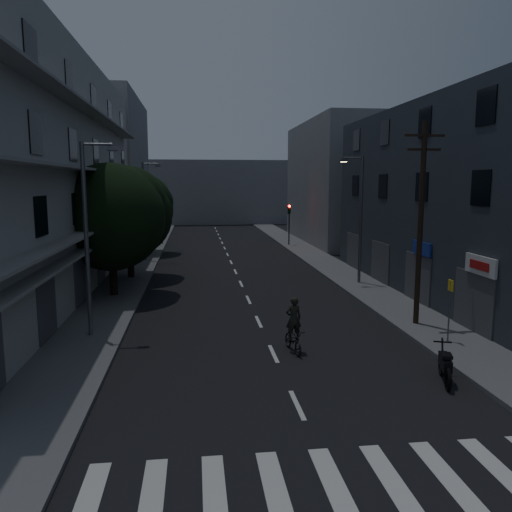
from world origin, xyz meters
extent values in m
plane|color=black|center=(0.00, 25.00, 0.00)|extent=(160.00, 160.00, 0.00)
cube|color=#565659|center=(-7.50, 25.00, 0.07)|extent=(3.00, 90.00, 0.15)
cube|color=#565659|center=(7.50, 25.00, 0.07)|extent=(3.00, 90.00, 0.15)
cube|color=beige|center=(-5.20, -2.00, 0.01)|extent=(0.50, 3.00, 0.01)
cube|color=beige|center=(-3.90, -2.00, 0.01)|extent=(0.50, 3.00, 0.01)
cube|color=beige|center=(-2.60, -2.00, 0.01)|extent=(0.50, 3.00, 0.01)
cube|color=beige|center=(-1.30, -2.00, 0.01)|extent=(0.50, 3.00, 0.01)
cube|color=beige|center=(0.00, -2.00, 0.01)|extent=(0.50, 3.00, 0.01)
cube|color=beige|center=(1.30, -2.00, 0.01)|extent=(0.50, 3.00, 0.01)
cube|color=beige|center=(2.60, -2.00, 0.01)|extent=(0.50, 3.00, 0.01)
cube|color=beige|center=(3.90, -2.00, 0.01)|extent=(0.50, 3.00, 0.01)
cube|color=beige|center=(0.00, 2.00, 0.01)|extent=(0.15, 2.00, 0.01)
cube|color=beige|center=(0.00, 6.50, 0.01)|extent=(0.15, 2.00, 0.01)
cube|color=beige|center=(0.00, 11.00, 0.01)|extent=(0.15, 2.00, 0.01)
cube|color=beige|center=(0.00, 15.50, 0.01)|extent=(0.15, 2.00, 0.01)
cube|color=beige|center=(0.00, 20.00, 0.01)|extent=(0.15, 2.00, 0.01)
cube|color=beige|center=(0.00, 24.50, 0.01)|extent=(0.15, 2.00, 0.01)
cube|color=beige|center=(0.00, 29.00, 0.01)|extent=(0.15, 2.00, 0.01)
cube|color=beige|center=(0.00, 33.50, 0.01)|extent=(0.15, 2.00, 0.01)
cube|color=beige|center=(0.00, 38.00, 0.01)|extent=(0.15, 2.00, 0.01)
cube|color=beige|center=(0.00, 42.50, 0.01)|extent=(0.15, 2.00, 0.01)
cube|color=beige|center=(0.00, 47.00, 0.01)|extent=(0.15, 2.00, 0.01)
cube|color=beige|center=(0.00, 51.50, 0.01)|extent=(0.15, 2.00, 0.01)
cube|color=beige|center=(0.00, 56.00, 0.01)|extent=(0.15, 2.00, 0.01)
cube|color=beige|center=(0.00, 60.50, 0.01)|extent=(0.15, 2.00, 0.01)
cube|color=#9E9E9A|center=(-12.00, 18.00, 7.00)|extent=(6.00, 36.00, 14.00)
cube|color=black|center=(-8.98, 9.00, 2.00)|extent=(0.06, 1.60, 1.60)
cube|color=black|center=(-8.98, 15.00, 2.00)|extent=(0.06, 1.60, 1.60)
cube|color=black|center=(-8.98, 21.00, 2.00)|extent=(0.06, 1.60, 1.60)
cube|color=black|center=(-8.98, 27.00, 2.00)|extent=(0.06, 1.60, 1.60)
cube|color=black|center=(-8.98, 33.00, 2.00)|extent=(0.06, 1.60, 1.60)
cube|color=black|center=(-8.98, 9.00, 5.20)|extent=(0.06, 1.60, 1.60)
cube|color=black|center=(-8.98, 15.00, 5.20)|extent=(0.06, 1.60, 1.60)
cube|color=black|center=(-8.98, 21.00, 5.20)|extent=(0.06, 1.60, 1.60)
cube|color=black|center=(-8.98, 27.00, 5.20)|extent=(0.06, 1.60, 1.60)
cube|color=black|center=(-8.98, 33.00, 5.20)|extent=(0.06, 1.60, 1.60)
cube|color=black|center=(-8.98, 9.00, 8.40)|extent=(0.06, 1.60, 1.60)
cube|color=black|center=(-8.98, 15.00, 8.40)|extent=(0.06, 1.60, 1.60)
cube|color=black|center=(-8.98, 21.00, 8.40)|extent=(0.06, 1.60, 1.60)
cube|color=black|center=(-8.98, 27.00, 8.40)|extent=(0.06, 1.60, 1.60)
cube|color=black|center=(-8.98, 33.00, 8.40)|extent=(0.06, 1.60, 1.60)
cube|color=black|center=(-8.98, 9.00, 11.60)|extent=(0.06, 1.60, 1.60)
cube|color=black|center=(-8.98, 15.00, 11.60)|extent=(0.06, 1.60, 1.60)
cube|color=black|center=(-8.98, 21.00, 11.60)|extent=(0.06, 1.60, 1.60)
cube|color=black|center=(-8.98, 27.00, 11.60)|extent=(0.06, 1.60, 1.60)
cube|color=black|center=(-8.98, 33.00, 11.60)|extent=(0.06, 1.60, 1.60)
cube|color=gray|center=(-8.50, 18.00, 4.00)|extent=(1.00, 32.40, 0.12)
cube|color=gray|center=(-8.50, 18.00, 7.20)|extent=(1.00, 32.40, 0.12)
cube|color=gray|center=(-8.50, 18.00, 10.40)|extent=(1.00, 32.40, 0.12)
cube|color=gray|center=(-8.60, 18.00, 3.10)|extent=(0.80, 32.40, 0.12)
cube|color=#424247|center=(-8.97, 9.00, 1.40)|extent=(0.06, 2.40, 2.40)
cube|color=#424247|center=(-8.97, 15.00, 1.40)|extent=(0.06, 2.40, 2.40)
cube|color=#424247|center=(-8.97, 21.00, 1.40)|extent=(0.06, 2.40, 2.40)
cube|color=#424247|center=(-8.97, 27.00, 1.40)|extent=(0.06, 2.40, 2.40)
cube|color=#424247|center=(-8.97, 33.00, 1.40)|extent=(0.06, 2.40, 2.40)
cube|color=#282E36|center=(12.00, 14.00, 5.50)|extent=(6.00, 28.00, 11.00)
cube|color=black|center=(8.98, 8.00, 6.30)|extent=(0.06, 1.40, 1.50)
cube|color=black|center=(8.98, 13.50, 6.30)|extent=(0.06, 1.40, 1.50)
cube|color=black|center=(8.98, 19.00, 6.30)|extent=(0.06, 1.40, 1.50)
cube|color=black|center=(8.98, 24.50, 6.30)|extent=(0.06, 1.40, 1.50)
cube|color=black|center=(8.98, 8.00, 9.60)|extent=(0.06, 1.40, 1.50)
cube|color=black|center=(8.98, 13.50, 9.60)|extent=(0.06, 1.40, 1.50)
cube|color=black|center=(8.98, 19.00, 9.60)|extent=(0.06, 1.40, 1.50)
cube|color=black|center=(8.98, 24.50, 9.60)|extent=(0.06, 1.40, 1.50)
cube|color=#424247|center=(8.97, 8.00, 1.40)|extent=(0.06, 3.00, 2.60)
cube|color=#424247|center=(8.97, 13.50, 1.40)|extent=(0.06, 3.00, 2.60)
cube|color=#424247|center=(8.97, 19.00, 1.40)|extent=(0.06, 3.00, 2.60)
cube|color=#424247|center=(8.97, 24.50, 1.40)|extent=(0.06, 3.00, 2.60)
cube|color=silver|center=(8.90, 7.50, 3.10)|extent=(0.12, 2.20, 0.80)
cube|color=#B21414|center=(8.82, 7.50, 3.10)|extent=(0.02, 1.40, 0.36)
cube|color=navy|center=(8.90, 13.00, 3.10)|extent=(0.12, 2.00, 0.70)
cube|color=slate|center=(-12.00, 48.00, 8.00)|extent=(6.00, 20.00, 16.00)
cube|color=slate|center=(12.00, 42.00, 6.50)|extent=(6.00, 20.00, 13.00)
cube|color=slate|center=(0.00, 70.00, 5.00)|extent=(24.00, 8.00, 10.00)
cylinder|color=black|center=(-7.60, 17.12, 2.17)|extent=(0.44, 0.44, 4.05)
sphere|color=black|center=(-7.60, 17.12, 4.60)|extent=(6.07, 6.07, 6.07)
sphere|color=black|center=(-6.69, 17.88, 5.36)|extent=(4.25, 4.25, 4.25)
sphere|color=black|center=(-8.35, 16.51, 5.06)|extent=(3.95, 3.95, 3.95)
cylinder|color=black|center=(-7.31, 22.65, 2.07)|extent=(0.44, 0.44, 3.84)
sphere|color=black|center=(-7.31, 22.65, 4.38)|extent=(5.79, 5.79, 5.79)
sphere|color=black|center=(-6.44, 23.38, 5.10)|extent=(4.05, 4.05, 4.05)
sphere|color=black|center=(-8.03, 22.07, 4.81)|extent=(3.76, 3.76, 3.76)
cylinder|color=black|center=(-7.48, 34.62, 1.91)|extent=(0.44, 0.44, 3.53)
sphere|color=black|center=(-7.48, 34.62, 4.03)|extent=(5.27, 5.27, 5.27)
sphere|color=black|center=(-6.69, 35.28, 4.69)|extent=(3.69, 3.69, 3.69)
sphere|color=black|center=(-8.14, 34.09, 4.42)|extent=(3.42, 3.42, 3.42)
cylinder|color=black|center=(6.74, 38.89, 1.75)|extent=(0.12, 0.12, 3.20)
cube|color=black|center=(6.74, 38.89, 3.80)|extent=(0.28, 0.22, 0.90)
sphere|color=#FF0C05|center=(6.74, 38.74, 4.13)|extent=(0.22, 0.22, 0.22)
sphere|color=#3F330C|center=(6.74, 38.74, 3.83)|extent=(0.22, 0.22, 0.22)
sphere|color=black|center=(6.74, 38.74, 3.53)|extent=(0.22, 0.22, 0.22)
cylinder|color=black|center=(-6.39, 41.35, 1.75)|extent=(0.12, 0.12, 3.20)
cube|color=black|center=(-6.39, 41.35, 3.80)|extent=(0.28, 0.22, 0.90)
sphere|color=black|center=(-6.39, 41.20, 4.13)|extent=(0.22, 0.22, 0.22)
sphere|color=#3F330C|center=(-6.39, 41.20, 3.83)|extent=(0.22, 0.22, 0.22)
sphere|color=#0CFF26|center=(-6.39, 41.20, 3.53)|extent=(0.22, 0.22, 0.22)
cylinder|color=slate|center=(-7.37, 9.43, 4.15)|extent=(0.18, 0.18, 8.00)
cylinder|color=slate|center=(-6.77, 9.43, 8.05)|extent=(1.20, 0.10, 0.10)
cube|color=slate|center=(-6.17, 9.43, 7.90)|extent=(0.45, 0.25, 0.18)
cube|color=#4C4C4C|center=(-6.17, 9.43, 7.80)|extent=(0.35, 0.18, 0.04)
cylinder|color=#53535A|center=(7.54, 18.86, 4.15)|extent=(0.18, 0.18, 8.00)
cylinder|color=#53535A|center=(6.94, 18.86, 8.05)|extent=(1.20, 0.10, 0.10)
cube|color=#53535A|center=(6.34, 18.86, 7.90)|extent=(0.45, 0.25, 0.18)
cube|color=#FFD88C|center=(6.34, 18.86, 7.80)|extent=(0.35, 0.18, 0.04)
cylinder|color=#5A5D61|center=(-7.04, 30.17, 4.15)|extent=(0.18, 0.18, 8.00)
cylinder|color=#5A5D61|center=(-6.44, 30.17, 8.05)|extent=(1.20, 0.10, 0.10)
cube|color=#5A5D61|center=(-5.84, 30.17, 7.90)|extent=(0.45, 0.25, 0.18)
cube|color=#4C4C4C|center=(-5.84, 30.17, 7.80)|extent=(0.35, 0.18, 0.04)
cylinder|color=black|center=(7.06, 9.40, 4.65)|extent=(0.24, 0.24, 9.00)
cube|color=black|center=(7.06, 9.40, 8.55)|extent=(1.80, 0.10, 0.10)
cube|color=black|center=(7.06, 9.40, 7.95)|extent=(1.50, 0.10, 0.10)
cylinder|color=#595B60|center=(7.20, 6.72, 1.40)|extent=(0.06, 0.06, 2.50)
cube|color=yellow|center=(7.20, 6.72, 2.45)|extent=(0.05, 0.35, 0.45)
torus|color=black|center=(4.97, 2.50, 0.33)|extent=(0.36, 0.77, 0.77)
torus|color=black|center=(5.39, 3.73, 0.33)|extent=(0.36, 0.77, 0.77)
cube|color=black|center=(5.18, 3.12, 0.67)|extent=(0.64, 1.22, 0.38)
cube|color=black|center=(5.13, 2.96, 0.96)|extent=(0.46, 0.57, 0.11)
cylinder|color=black|center=(5.37, 3.68, 0.81)|extent=(0.21, 0.47, 0.91)
cube|color=black|center=(5.41, 3.78, 1.14)|extent=(0.58, 0.23, 0.04)
imported|color=black|center=(0.80, 6.64, 0.45)|extent=(0.86, 1.80, 0.91)
imported|color=black|center=(0.80, 6.64, 1.32)|extent=(0.69, 0.51, 1.73)
camera|label=1|loc=(-2.91, -11.70, 6.52)|focal=35.00mm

